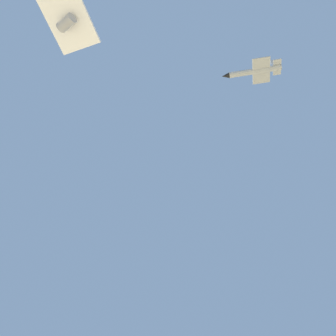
% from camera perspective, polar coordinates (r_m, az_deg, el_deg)
% --- Properties ---
extents(chase_jet_lead, '(15.15, 9.04, 4.00)m').
position_cam_1_polar(chase_jet_lead, '(99.98, 13.23, 14.32)').
color(chase_jet_lead, '#999EA3').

